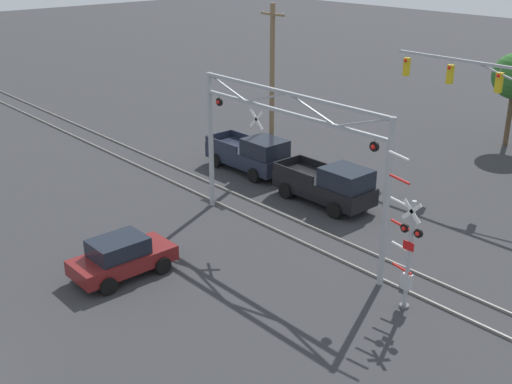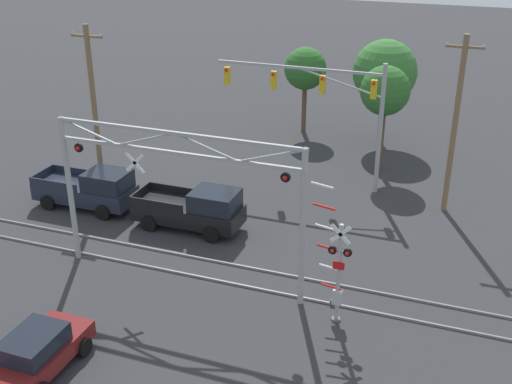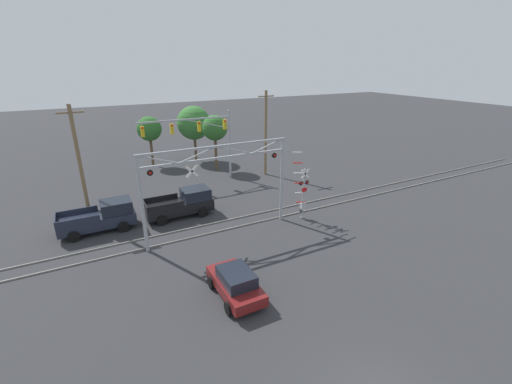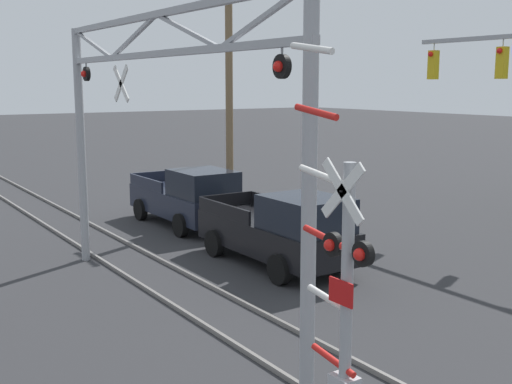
% 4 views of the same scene
% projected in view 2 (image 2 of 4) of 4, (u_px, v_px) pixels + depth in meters
% --- Properties ---
extents(rail_track_near, '(80.00, 0.08, 0.10)m').
position_uv_depth(rail_track_near, '(186.00, 274.00, 27.48)').
color(rail_track_near, gray).
rests_on(rail_track_near, ground_plane).
extents(rail_track_far, '(80.00, 0.08, 0.10)m').
position_uv_depth(rail_track_far, '(200.00, 258.00, 28.70)').
color(rail_track_far, gray).
rests_on(rail_track_far, ground_plane).
extents(crossing_gantry, '(10.64, 0.28, 6.59)m').
position_uv_depth(crossing_gantry, '(177.00, 183.00, 25.42)').
color(crossing_gantry, '#9EA0A5').
rests_on(crossing_gantry, ground_plane).
extents(crossing_signal_mast, '(1.64, 0.35, 5.64)m').
position_uv_depth(crossing_signal_mast, '(336.00, 273.00, 23.70)').
color(crossing_signal_mast, '#9EA0A5').
rests_on(crossing_signal_mast, ground_plane).
extents(traffic_signal_span, '(9.33, 0.39, 7.13)m').
position_uv_depth(traffic_signal_span, '(334.00, 100.00, 34.12)').
color(traffic_signal_span, '#9EA0A5').
rests_on(traffic_signal_span, ground_plane).
extents(pickup_truck_lead, '(5.33, 2.25, 2.16)m').
position_uv_depth(pickup_truck_lead, '(195.00, 209.00, 30.96)').
color(pickup_truck_lead, black).
rests_on(pickup_truck_lead, ground_plane).
extents(pickup_truck_following, '(5.32, 2.25, 2.16)m').
position_uv_depth(pickup_truck_following, '(91.00, 189.00, 33.12)').
color(pickup_truck_following, '#1E2333').
rests_on(pickup_truck_following, ground_plane).
extents(sedan_waiting, '(2.09, 4.02, 1.60)m').
position_uv_depth(sedan_waiting, '(38.00, 352.00, 21.55)').
color(sedan_waiting, maroon).
rests_on(sedan_waiting, ground_plane).
extents(utility_pole_left, '(1.80, 0.28, 9.03)m').
position_uv_depth(utility_pole_left, '(94.00, 108.00, 33.75)').
color(utility_pole_left, brown).
rests_on(utility_pole_left, ground_plane).
extents(utility_pole_right, '(1.80, 0.28, 9.03)m').
position_uv_depth(utility_pole_right, '(455.00, 124.00, 31.37)').
color(utility_pole_right, brown).
rests_on(utility_pole_right, ground_plane).
extents(background_tree_beyond_span, '(4.09, 4.09, 6.78)m').
position_uv_depth(background_tree_beyond_span, '(385.00, 72.00, 40.66)').
color(background_tree_beyond_span, brown).
rests_on(background_tree_beyond_span, ground_plane).
extents(background_tree_far_left_verge, '(2.83, 2.83, 5.85)m').
position_uv_depth(background_tree_far_left_verge, '(305.00, 69.00, 42.70)').
color(background_tree_far_left_verge, brown).
rests_on(background_tree_far_left_verge, ground_plane).
extents(background_tree_far_right_verge, '(2.84, 2.84, 6.27)m').
position_uv_depth(background_tree_far_right_verge, '(385.00, 91.00, 36.21)').
color(background_tree_far_right_verge, brown).
rests_on(background_tree_far_right_verge, ground_plane).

